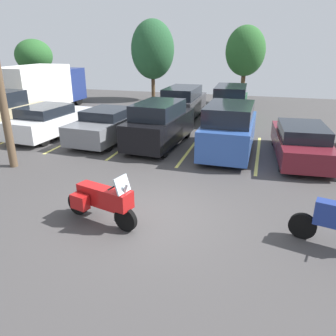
% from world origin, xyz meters
% --- Properties ---
extents(ground, '(44.00, 44.00, 0.10)m').
position_xyz_m(ground, '(0.00, 0.00, -0.05)').
color(ground, '#423F3F').
extents(motorcycle_touring, '(2.13, 1.02, 1.38)m').
position_xyz_m(motorcycle_touring, '(-0.92, -0.72, 0.64)').
color(motorcycle_touring, black).
rests_on(motorcycle_touring, ground).
extents(parking_stripes, '(19.58, 5.01, 0.01)m').
position_xyz_m(parking_stripes, '(-1.58, 6.00, 0.00)').
color(parking_stripes, '#EAE066').
rests_on(parking_stripes, ground).
extents(car_white, '(2.16, 4.78, 1.49)m').
position_xyz_m(car_white, '(-7.13, 6.09, 0.73)').
color(car_white, white).
rests_on(car_white, ground).
extents(car_grey, '(2.18, 4.92, 1.44)m').
position_xyz_m(car_grey, '(-4.13, 6.29, 0.71)').
color(car_grey, slate).
rests_on(car_grey, ground).
extents(car_black, '(2.06, 4.63, 1.91)m').
position_xyz_m(car_black, '(-1.61, 6.06, 0.93)').
color(car_black, black).
rests_on(car_black, ground).
extents(car_blue, '(1.89, 4.42, 2.03)m').
position_xyz_m(car_blue, '(1.40, 5.69, 0.99)').
color(car_blue, '#2D519E').
rests_on(car_blue, ground).
extents(car_maroon, '(2.08, 4.88, 1.38)m').
position_xyz_m(car_maroon, '(4.11, 5.84, 0.68)').
color(car_maroon, maroon).
rests_on(car_maroon, ground).
extents(car_far_charcoal, '(1.86, 4.74, 1.82)m').
position_xyz_m(car_far_charcoal, '(-2.00, 11.97, 0.91)').
color(car_far_charcoal, '#38383D').
rests_on(car_far_charcoal, ground).
extents(car_far_green, '(1.96, 4.56, 2.01)m').
position_xyz_m(car_far_green, '(0.78, 11.78, 0.99)').
color(car_far_green, '#235638').
rests_on(car_far_green, ground).
extents(box_truck, '(2.48, 6.68, 2.89)m').
position_xyz_m(box_truck, '(-11.44, 11.61, 1.55)').
color(box_truck, navy).
rests_on(box_truck, ground).
extents(tree_far_right, '(2.97, 2.97, 4.55)m').
position_xyz_m(tree_far_right, '(-15.95, 17.03, 3.22)').
color(tree_far_right, '#4C3823').
rests_on(tree_far_right, ground).
extents(tree_center_left, '(3.23, 3.23, 5.90)m').
position_xyz_m(tree_center_left, '(-5.79, 17.53, 3.75)').
color(tree_center_left, '#4C3823').
rests_on(tree_center_left, ground).
extents(tree_right, '(2.75, 2.75, 5.40)m').
position_xyz_m(tree_right, '(1.00, 17.68, 3.68)').
color(tree_right, '#4C3823').
rests_on(tree_right, ground).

